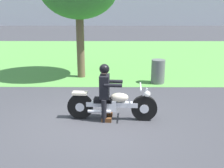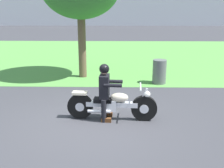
{
  "view_description": "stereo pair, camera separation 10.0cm",
  "coord_description": "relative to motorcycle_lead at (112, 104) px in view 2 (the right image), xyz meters",
  "views": [
    {
      "loc": [
        0.52,
        -6.04,
        2.76
      ],
      "look_at": [
        0.48,
        0.51,
        0.85
      ],
      "focal_mm": 44.42,
      "sensor_mm": 36.0,
      "label": 1
    },
    {
      "loc": [
        0.62,
        -6.04,
        2.76
      ],
      "look_at": [
        0.48,
        0.51,
        0.85
      ],
      "focal_mm": 44.42,
      "sensor_mm": 36.0,
      "label": 2
    }
  ],
  "objects": [
    {
      "name": "ground",
      "position": [
        -0.49,
        -0.3,
        -0.39
      ],
      "size": [
        120.0,
        120.0,
        0.0
      ],
      "primitive_type": "plane",
      "color": "#38383D"
    },
    {
      "name": "grass_verge",
      "position": [
        -0.49,
        8.73,
        -0.38
      ],
      "size": [
        60.0,
        12.0,
        0.01
      ],
      "primitive_type": "cube",
      "color": "#549342",
      "rests_on": "ground"
    },
    {
      "name": "motorcycle_lead",
      "position": [
        0.0,
        0.0,
        0.0
      ],
      "size": [
        2.2,
        0.66,
        0.87
      ],
      "rotation": [
        0.0,
        0.0,
        -0.07
      ],
      "color": "black",
      "rests_on": "ground"
    },
    {
      "name": "rider_lead",
      "position": [
        -0.17,
        0.01,
        0.43
      ],
      "size": [
        0.57,
        0.48,
        1.39
      ],
      "rotation": [
        0.0,
        0.0,
        -0.07
      ],
      "color": "black",
      "rests_on": "ground"
    },
    {
      "name": "trash_can",
      "position": [
        1.62,
        3.25,
        0.04
      ],
      "size": [
        0.48,
        0.48,
        0.85
      ],
      "primitive_type": "cylinder",
      "color": "#595E5B",
      "rests_on": "ground"
    }
  ]
}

